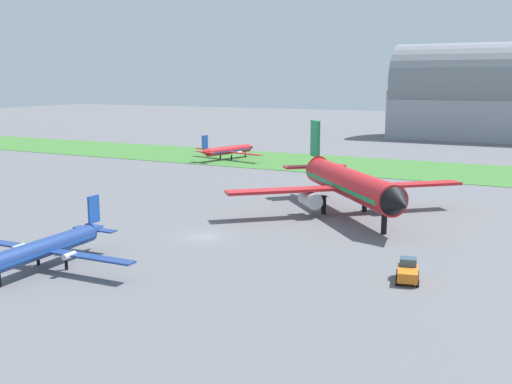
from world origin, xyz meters
The scene contains 7 objects.
ground_plane centered at (0.00, 0.00, 0.00)m, with size 600.00×600.00×0.00m, color slate.
grass_taxiway_strip centered at (0.00, 65.87, 0.04)m, with size 360.00×28.00×0.08m, color #3D7533.
airplane_foreground_turboprop centered at (-7.03, -17.53, 2.23)m, with size 20.33×17.39×6.09m.
airplane_taxiing_turboprop centered at (-32.34, 61.86, 2.25)m, with size 20.12×17.36×6.15m.
airplane_midfield_jet centered at (11.07, 19.31, 4.32)m, with size 27.03×27.81×12.00m.
pushback_tug_near_gate centered at (25.12, -5.07, 0.91)m, with size 2.71×3.91×1.95m.
hangar_distant centered at (16.49, 139.52, 13.70)m, with size 60.17×24.45×29.46m.
Camera 1 is at (36.96, -58.59, 18.18)m, focal length 42.33 mm.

